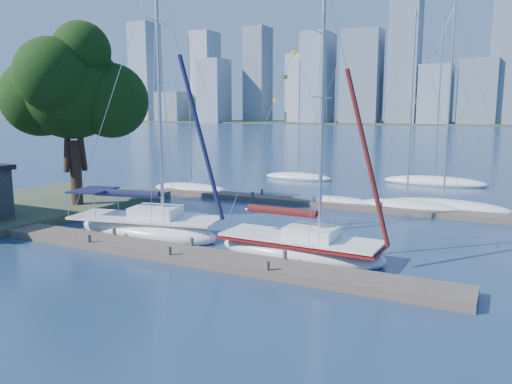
% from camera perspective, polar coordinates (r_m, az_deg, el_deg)
% --- Properties ---
extents(ground, '(700.00, 700.00, 0.00)m').
position_cam_1_polar(ground, '(24.29, -8.54, -7.49)').
color(ground, navy).
rests_on(ground, ground).
extents(near_dock, '(26.00, 2.00, 0.40)m').
position_cam_1_polar(near_dock, '(24.23, -8.55, -7.04)').
color(near_dock, '#4D4138').
rests_on(near_dock, ground).
extents(far_dock, '(30.00, 1.80, 0.36)m').
position_cam_1_polar(far_dock, '(37.39, 8.39, -1.36)').
color(far_dock, '#4D4138').
rests_on(far_dock, ground).
extents(shore, '(12.00, 22.00, 0.50)m').
position_cam_1_polar(shore, '(38.22, -27.05, -1.93)').
color(shore, '#38472D').
rests_on(shore, ground).
extents(far_shore, '(800.00, 100.00, 1.50)m').
position_cam_1_polar(far_shore, '(339.24, 24.83, 7.06)').
color(far_shore, '#38472D').
rests_on(far_shore, ground).
extents(tree, '(9.51, 8.68, 12.77)m').
position_cam_1_polar(tree, '(36.78, -20.37, 11.23)').
color(tree, black).
rests_on(tree, ground).
extents(sailboat_navy, '(9.59, 4.76, 15.25)m').
position_cam_1_polar(sailboat_navy, '(28.80, -12.50, -2.63)').
color(sailboat_navy, white).
rests_on(sailboat_navy, ground).
extents(sailboat_maroon, '(8.44, 2.96, 13.54)m').
position_cam_1_polar(sailboat_maroon, '(24.08, 5.11, -4.96)').
color(sailboat_maroon, white).
rests_on(sailboat_maroon, ground).
extents(bg_boat_0, '(8.04, 4.71, 13.45)m').
position_cam_1_polar(bg_boat_0, '(44.14, -7.39, 0.37)').
color(bg_boat_0, white).
rests_on(bg_boat_0, ground).
extents(bg_boat_2, '(7.38, 2.49, 10.41)m').
position_cam_1_polar(bg_boat_2, '(38.00, 8.81, -1.15)').
color(bg_boat_2, white).
rests_on(bg_boat_2, ground).
extents(bg_boat_3, '(7.26, 2.52, 14.06)m').
position_cam_1_polar(bg_boat_3, '(36.98, 16.83, -1.61)').
color(bg_boat_3, white).
rests_on(bg_boat_3, ground).
extents(bg_boat_4, '(9.16, 2.82, 14.50)m').
position_cam_1_polar(bg_boat_4, '(37.84, 20.59, -1.57)').
color(bg_boat_4, white).
rests_on(bg_boat_4, ground).
extents(bg_boat_6, '(7.50, 4.90, 12.33)m').
position_cam_1_polar(bg_boat_6, '(52.39, 4.85, 1.74)').
color(bg_boat_6, white).
rests_on(bg_boat_6, ground).
extents(bg_boat_7, '(9.91, 4.51, 16.17)m').
position_cam_1_polar(bg_boat_7, '(51.14, 19.72, 1.13)').
color(bg_boat_7, white).
rests_on(bg_boat_7, ground).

